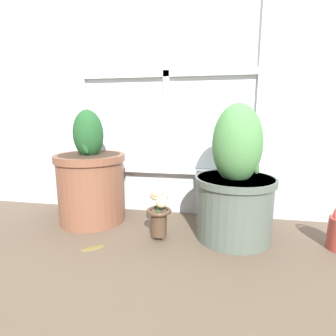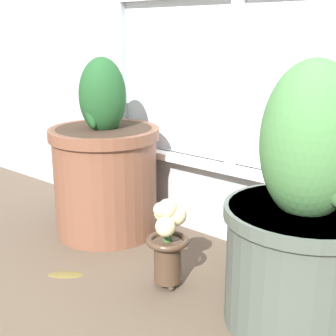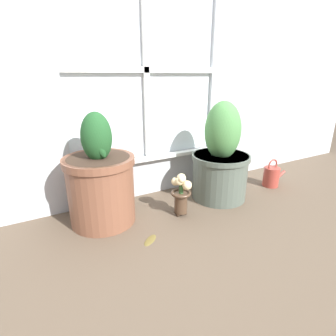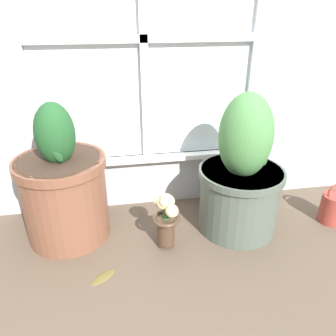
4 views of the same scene
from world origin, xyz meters
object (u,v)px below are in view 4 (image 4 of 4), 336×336
(potted_plant_left, at_px, (64,188))
(flower_vase, at_px, (166,217))
(watering_can, at_px, (333,208))
(potted_plant_right, at_px, (241,179))

(potted_plant_left, bearing_deg, flower_vase, -20.49)
(potted_plant_left, bearing_deg, watering_can, -5.21)
(flower_vase, bearing_deg, potted_plant_right, 13.09)
(potted_plant_right, bearing_deg, potted_plant_left, 174.41)
(potted_plant_left, xyz_separation_m, watering_can, (1.28, -0.12, -0.17))
(potted_plant_right, relative_size, watering_can, 3.05)
(potted_plant_left, height_order, potted_plant_right, potted_plant_right)
(potted_plant_left, xyz_separation_m, flower_vase, (0.43, -0.16, -0.09))
(flower_vase, xyz_separation_m, watering_can, (0.84, 0.05, -0.07))
(potted_plant_left, distance_m, potted_plant_right, 0.80)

